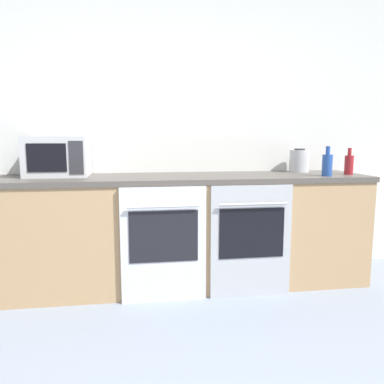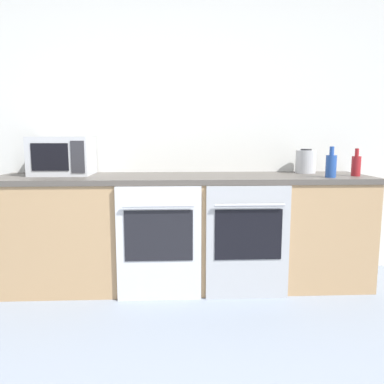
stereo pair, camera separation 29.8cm
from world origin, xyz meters
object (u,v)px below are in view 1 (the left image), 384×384
object	(u,v)px
bottle_blue	(327,164)
bottle_red	(349,164)
microwave	(58,156)
kettle	(299,161)
oven_left	(164,244)
oven_right	(251,241)

from	to	relation	value
bottle_blue	bottle_red	bearing A→B (deg)	21.01
bottle_red	bottle_blue	distance (m)	0.25
microwave	kettle	size ratio (longest dim) A/B	2.27
kettle	bottle_blue	bearing A→B (deg)	-80.18
microwave	oven_left	bearing A→B (deg)	-29.71
oven_right	bottle_blue	size ratio (longest dim) A/B	3.62
oven_right	microwave	world-z (taller)	microwave
microwave	bottle_blue	xyz separation A→B (m)	(2.08, -0.30, -0.06)
bottle_blue	oven_left	bearing A→B (deg)	-173.64
microwave	bottle_blue	world-z (taller)	microwave
oven_left	bottle_blue	size ratio (longest dim) A/B	3.62
oven_right	bottle_blue	xyz separation A→B (m)	(0.65, 0.14, 0.55)
microwave	kettle	world-z (taller)	microwave
oven_left	microwave	xyz separation A→B (m)	(-0.78, 0.45, 0.61)
microwave	bottle_blue	distance (m)	2.10
bottle_blue	kettle	bearing A→B (deg)	99.82
oven_right	kettle	size ratio (longest dim) A/B	4.12
bottle_red	kettle	world-z (taller)	bottle_red
bottle_blue	kettle	size ratio (longest dim) A/B	1.14
oven_right	bottle_red	bearing A→B (deg)	14.88
bottle_red	bottle_blue	size ratio (longest dim) A/B	0.92
oven_left	kettle	world-z (taller)	kettle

